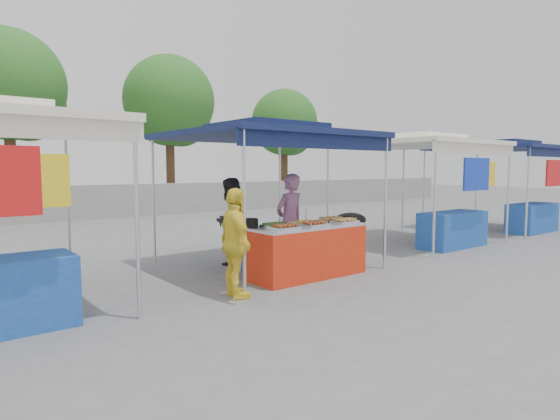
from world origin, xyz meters
TOP-DOWN VIEW (x-y plane):
  - ground_plane at (0.00, 0.00)m, footprint 80.00×80.00m
  - back_wall at (0.00, 11.00)m, footprint 40.00×0.25m
  - main_canopy at (0.00, 0.97)m, footprint 3.20×3.20m
  - neighbor_stall_right at (4.50, 0.57)m, footprint 3.20×3.20m
  - neighbor_stall_far at (8.50, 0.57)m, footprint 3.20×3.20m
  - tree_1 at (-2.11, 12.77)m, footprint 3.81×3.81m
  - tree_2 at (3.81, 12.72)m, footprint 3.78×3.77m
  - tree_3 at (10.51, 13.34)m, footprint 3.48×3.41m
  - vendor_table at (0.00, -0.10)m, footprint 2.00×0.80m
  - food_tray_fl at (-0.65, -0.34)m, footprint 0.42×0.30m
  - food_tray_fm at (-0.04, -0.34)m, footprint 0.42×0.30m
  - food_tray_fr at (0.64, -0.34)m, footprint 0.42×0.30m
  - food_tray_bl at (-0.58, -0.03)m, footprint 0.42×0.30m
  - food_tray_bm at (0.02, -0.01)m, footprint 0.42×0.30m
  - food_tray_br at (0.63, -0.02)m, footprint 0.42×0.30m
  - cooking_pot at (-0.87, 0.24)m, footprint 0.23×0.23m
  - skewer_cup at (-0.14, -0.25)m, footprint 0.07×0.07m
  - wok_burner at (1.33, 0.16)m, footprint 0.57×0.57m
  - crate_left at (-0.39, 0.66)m, footprint 0.55×0.38m
  - crate_right at (0.24, 0.46)m, footprint 0.52×0.36m
  - crate_stacked at (0.24, 0.46)m, footprint 0.48×0.34m
  - vendor_woman at (0.21, 0.58)m, footprint 0.66×0.47m
  - helper_man at (-0.43, 1.54)m, footprint 0.97×0.89m
  - customer_person at (-1.62, -0.46)m, footprint 0.54×0.94m

SIDE VIEW (x-z plane):
  - ground_plane at x=0.00m, z-range 0.00..0.00m
  - crate_right at x=0.24m, z-range 0.00..0.31m
  - crate_left at x=-0.39m, z-range 0.00..0.33m
  - vendor_table at x=0.00m, z-range 0.00..0.85m
  - crate_stacked at x=0.24m, z-range 0.31..0.60m
  - wok_burner at x=1.33m, z-range 0.09..1.05m
  - back_wall at x=0.00m, z-range 0.00..1.20m
  - customer_person at x=-1.62m, z-range 0.00..1.51m
  - helper_man at x=-0.43m, z-range 0.00..1.60m
  - vendor_woman at x=0.21m, z-range 0.00..1.68m
  - food_tray_fl at x=-0.65m, z-range 0.85..0.92m
  - food_tray_fm at x=-0.04m, z-range 0.85..0.92m
  - food_tray_fr at x=0.64m, z-range 0.85..0.92m
  - food_tray_bl at x=-0.58m, z-range 0.85..0.92m
  - food_tray_bm at x=0.02m, z-range 0.85..0.92m
  - food_tray_br at x=0.63m, z-range 0.85..0.92m
  - skewer_cup at x=-0.14m, z-range 0.85..0.94m
  - cooking_pot at x=-0.87m, z-range 0.85..0.99m
  - neighbor_stall_right at x=4.50m, z-range 0.32..2.89m
  - neighbor_stall_far at x=8.50m, z-range 0.32..2.89m
  - main_canopy at x=0.00m, z-range 1.08..3.65m
  - tree_3 at x=10.51m, z-range 1.07..6.93m
  - tree_2 at x=3.81m, z-range 1.19..7.67m
  - tree_1 at x=-2.11m, z-range 1.20..7.74m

